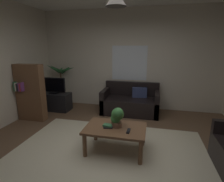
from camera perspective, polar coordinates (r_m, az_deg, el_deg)
name	(u,v)px	position (r m, az deg, el deg)	size (l,w,h in m)	color
floor	(108,154)	(3.28, -1.26, -19.59)	(5.21, 5.12, 0.02)	brown
rug	(105,161)	(3.11, -2.23, -21.35)	(3.39, 2.81, 0.01)	beige
wall_back	(130,60)	(5.29, 5.69, 9.85)	(5.33, 0.06, 2.85)	beige
window_pane	(129,63)	(5.27, 5.54, 8.87)	(1.02, 0.01, 0.99)	white
couch_under_window	(130,103)	(5.01, 5.92, -3.83)	(1.54, 0.82, 0.82)	black
coffee_table	(115,131)	(3.17, 1.07, -12.64)	(1.04, 0.69, 0.45)	brown
book_on_table_0	(108,127)	(3.13, -1.21, -11.36)	(0.16, 0.11, 0.03)	black
book_on_table_1	(108,125)	(3.12, -1.35, -10.89)	(0.16, 0.10, 0.03)	#387247
remote_on_table_0	(128,131)	(3.00, 5.29, -12.61)	(0.05, 0.16, 0.02)	black
potted_plant_on_table	(117,116)	(3.09, 1.67, -7.97)	(0.24, 0.25, 0.36)	brown
tv_stand	(55,102)	(5.45, -17.78, -3.23)	(0.90, 0.44, 0.50)	black
tv	(53,85)	(5.32, -18.28, 1.68)	(0.72, 0.16, 0.46)	black
potted_palm_corner	(62,85)	(5.82, -15.73, 1.74)	(0.86, 0.90, 1.34)	beige
bookshelf_corner	(30,93)	(4.83, -24.68, -0.44)	(0.70, 0.31, 1.40)	brown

